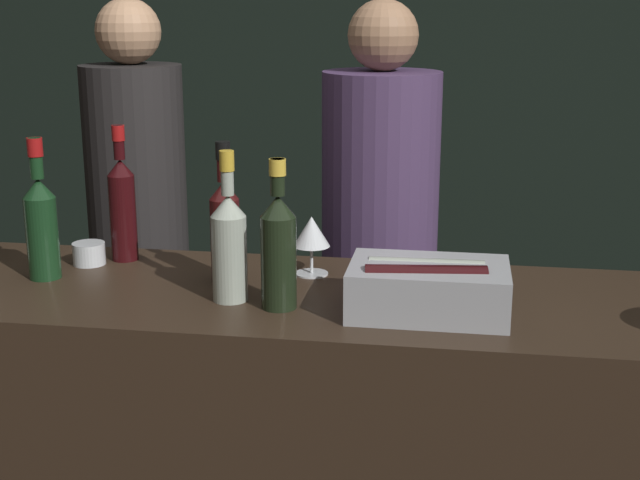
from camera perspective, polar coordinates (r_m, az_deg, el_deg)
wall_back_chalkboard at (r=4.05m, az=4.71°, el=10.01°), size 6.40×0.06×2.80m
ice_bin_with_bottles at (r=1.94m, az=6.92°, el=-2.99°), size 0.34×0.22×0.12m
wine_glass at (r=2.19m, az=-0.55°, el=0.43°), size 0.09×0.09×0.15m
candle_votive at (r=2.37m, az=-14.57°, el=-0.84°), size 0.08×0.08×0.06m
champagne_bottle at (r=1.94m, az=-2.68°, el=-0.42°), size 0.08×0.08×0.33m
rose_wine_bottle at (r=2.00m, az=-5.84°, el=-0.15°), size 0.08×0.08×0.34m
red_wine_bottle_black_foil at (r=2.13m, az=-6.11°, el=0.96°), size 0.07×0.07×0.34m
red_wine_bottle_tall at (r=2.36m, az=-12.53°, el=2.24°), size 0.07×0.07×0.35m
red_wine_bottle_burgundy at (r=2.25m, az=-17.42°, el=1.12°), size 0.08×0.08×0.35m
person_in_hoodie at (r=3.07m, az=-11.50°, el=0.42°), size 0.33×0.33×1.77m
person_blond_tee at (r=2.79m, az=3.80°, el=-0.97°), size 0.36×0.36×1.76m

